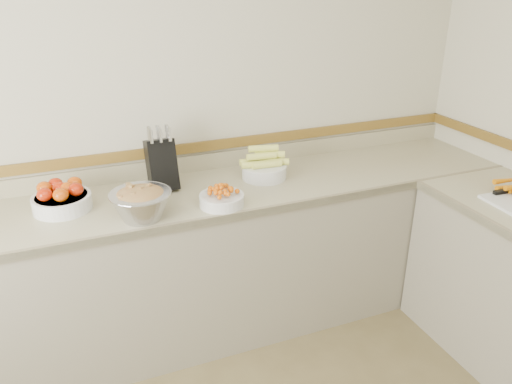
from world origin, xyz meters
name	(u,v)px	position (x,y,z in m)	size (l,w,h in m)	color
back_wall	(154,109)	(0.00, 2.00, 1.30)	(4.00, 4.00, 0.00)	#BFB99E
counter_back	(178,267)	(0.00, 1.68, 0.45)	(4.00, 0.65, 1.08)	tan
knife_block	(162,163)	(-0.02, 1.80, 1.05)	(0.16, 0.19, 0.36)	black
tomato_bowl	(62,198)	(-0.55, 1.73, 0.96)	(0.29, 0.29, 0.14)	silver
cherry_tomato_bowl	(222,198)	(0.21, 1.47, 0.94)	(0.23, 0.23, 0.13)	silver
corn_bowl	(264,168)	(0.56, 1.74, 0.96)	(0.29, 0.26, 0.19)	silver
rhubarb_bowl	(141,202)	(-0.20, 1.47, 0.99)	(0.30, 0.30, 0.17)	#B2B2BA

